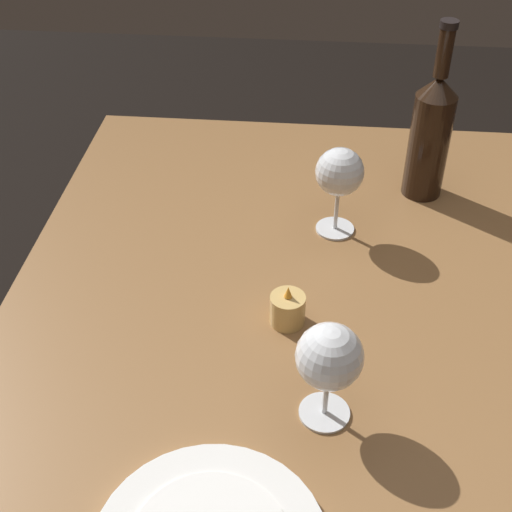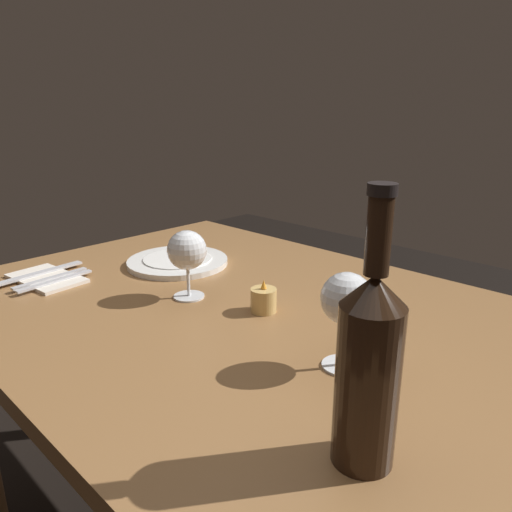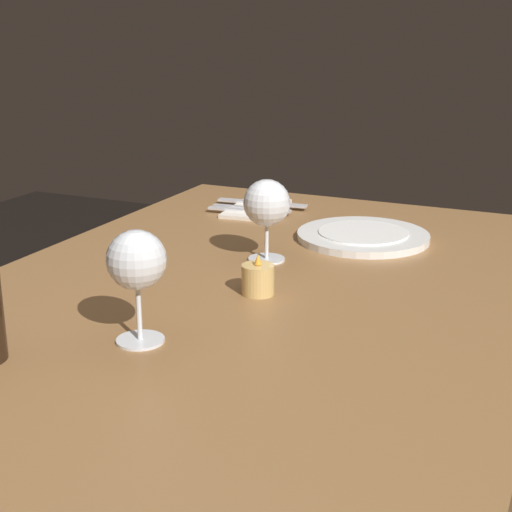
{
  "view_description": "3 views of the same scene",
  "coord_description": "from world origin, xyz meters",
  "px_view_note": "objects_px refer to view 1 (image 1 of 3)",
  "views": [
    {
      "loc": [
        0.72,
        0.01,
        1.46
      ],
      "look_at": [
        -0.06,
        -0.06,
        0.84
      ],
      "focal_mm": 49.53,
      "sensor_mm": 36.0,
      "label": 1
    },
    {
      "loc": [
        -0.64,
        0.63,
        1.13
      ],
      "look_at": [
        0.01,
        -0.04,
        0.84
      ],
      "focal_mm": 33.69,
      "sensor_mm": 36.0,
      "label": 2
    },
    {
      "loc": [
        -1.09,
        -0.49,
        1.17
      ],
      "look_at": [
        -0.07,
        -0.03,
        0.81
      ],
      "focal_mm": 54.57,
      "sensor_mm": 36.0,
      "label": 3
    }
  ],
  "objects_px": {
    "wine_bottle": "(430,133)",
    "votive_candle": "(287,310)",
    "wine_glass_left": "(329,358)",
    "wine_glass_right": "(340,174)"
  },
  "relations": [
    {
      "from": "wine_glass_left",
      "to": "wine_bottle",
      "type": "relative_size",
      "value": 0.46
    },
    {
      "from": "wine_glass_left",
      "to": "wine_glass_right",
      "type": "xyz_separation_m",
      "value": [
        -0.4,
        0.01,
        0.01
      ]
    },
    {
      "from": "wine_glass_left",
      "to": "wine_bottle",
      "type": "distance_m",
      "value": 0.56
    },
    {
      "from": "wine_glass_right",
      "to": "wine_bottle",
      "type": "bearing_deg",
      "value": 130.25
    },
    {
      "from": "wine_glass_left",
      "to": "votive_candle",
      "type": "xyz_separation_m",
      "value": [
        -0.17,
        -0.06,
        -0.08
      ]
    },
    {
      "from": "wine_bottle",
      "to": "votive_candle",
      "type": "xyz_separation_m",
      "value": [
        0.37,
        -0.23,
        -0.1
      ]
    },
    {
      "from": "wine_glass_right",
      "to": "wine_bottle",
      "type": "xyz_separation_m",
      "value": [
        -0.13,
        0.16,
        0.01
      ]
    },
    {
      "from": "votive_candle",
      "to": "wine_glass_right",
      "type": "bearing_deg",
      "value": 163.73
    },
    {
      "from": "wine_bottle",
      "to": "votive_candle",
      "type": "distance_m",
      "value": 0.44
    },
    {
      "from": "wine_bottle",
      "to": "wine_glass_left",
      "type": "bearing_deg",
      "value": -17.54
    }
  ]
}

